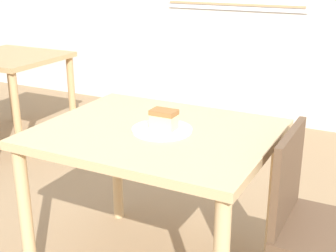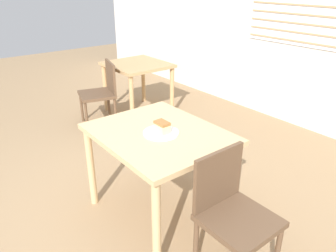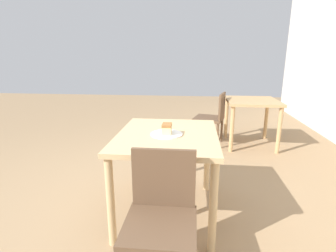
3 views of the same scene
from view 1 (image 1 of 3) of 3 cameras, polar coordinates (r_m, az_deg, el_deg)
The scene contains 5 objects.
dining_table_near at distance 2.14m, azimuth -1.48°, elevation -3.13°, with size 1.04×0.85×0.76m.
dining_table_far at distance 4.21m, azimuth -18.67°, elevation 6.54°, with size 0.83×0.78×0.74m.
chair_near_window at distance 2.05m, azimuth 17.68°, elevation -11.12°, with size 0.44×0.44×0.84m.
plate at distance 2.08m, azimuth -0.73°, elevation -0.46°, with size 0.27×0.27×0.01m.
cake_slice at distance 2.06m, azimuth -0.51°, elevation 0.83°, with size 0.11×0.08×0.09m.
Camera 1 is at (1.04, -1.28, 1.48)m, focal length 50.00 mm.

